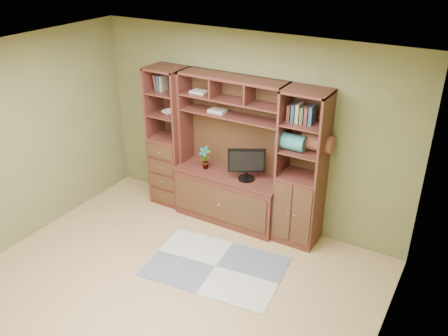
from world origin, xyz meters
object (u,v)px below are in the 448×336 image
Objects in this scene: left_tower at (169,138)px; right_tower at (302,170)px; center_hutch at (228,153)px; monitor at (247,159)px.

right_tower is (2.02, 0.00, 0.00)m from left_tower.
monitor is (0.29, -0.03, 0.01)m from center_hutch.
left_tower is 1.00× the size of right_tower.
center_hutch is 1.00× the size of left_tower.
right_tower is at bearing -23.43° from monitor.
right_tower is 3.39× the size of monitor.
center_hutch is 1.00m from left_tower.
left_tower and right_tower have the same top height.
left_tower is 3.39× the size of monitor.
monitor is at bearing -174.14° from right_tower.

